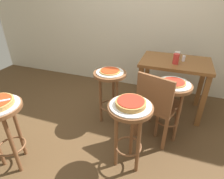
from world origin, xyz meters
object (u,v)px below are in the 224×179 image
Objects in this scene: serving_plate_middle at (131,106)px; stool_leftside at (171,99)px; stool_rear at (110,86)px; condiment_shaker at (184,58)px; stool_middle at (130,123)px; dining_table at (174,71)px; wooden_chair at (157,104)px; pizza_rear at (110,71)px; pizza_leftside at (174,82)px; serving_plate_leftside at (174,84)px; serving_plate_rear at (110,72)px; cup_far_edge at (177,55)px; stool_foreground at (3,123)px; pizza_middle at (131,103)px; cup_near_edge at (176,59)px.

serving_plate_middle is 0.67m from stool_leftside.
stool_rear is 1.03m from condiment_shaker.
stool_middle is 0.19m from serving_plate_middle.
stool_leftside is at bearing -88.26° from dining_table.
dining_table is 0.70m from wooden_chair.
pizza_rear reaches higher than serving_plate_middle.
serving_plate_middle is 5.06× the size of condiment_shaker.
stool_middle is at bearing -119.89° from pizza_leftside.
serving_plate_leftside is 1.42× the size of pizza_rear.
serving_plate_middle is 0.51× the size of stool_rear.
stool_leftside is 0.20m from pizza_leftside.
stool_middle is at bearing -104.69° from dining_table.
pizza_leftside is (-0.00, -0.00, 0.20)m from stool_leftside.
condiment_shaker is (0.39, 1.18, 0.08)m from serving_plate_middle.
dining_table is 1.05× the size of wooden_chair.
serving_plate_rear is at bearing 176.11° from serving_plate_leftside.
stool_middle is 1.32m from cup_far_edge.
condiment_shaker is at bearing 71.51° from stool_middle.
condiment_shaker is (0.09, 0.02, 0.18)m from dining_table.
wooden_chair is (0.61, -0.12, -0.06)m from stool_rear.
stool_foreground is 1.22m from serving_plate_rear.
wooden_chair reaches higher than pizza_rear.
pizza_middle is at bearing 180.00° from stool_middle.
stool_rear is at bearing 168.61° from wooden_chair.
condiment_shaker reaches higher than pizza_rear.
stool_rear is 0.89m from cup_near_edge.
stool_foreground is 1.00× the size of stool_leftside.
dining_table is (0.72, 0.55, 0.09)m from stool_rear.
serving_plate_leftside is at bearing -87.56° from cup_near_edge.
stool_middle is 2.86× the size of pizza_leftside.
pizza_middle is (-0.00, 0.00, 0.22)m from stool_middle.
cup_far_edge reaches higher than pizza_middle.
wooden_chair reaches higher than serving_plate_rear.
condiment_shaker reaches higher than serving_plate_rear.
pizza_rear is (0.67, 1.00, 0.20)m from stool_foreground.
serving_plate_leftside is 0.39× the size of dining_table.
pizza_rear is at bearing 168.61° from wooden_chair.
pizza_middle is 2.88× the size of cup_far_edge.
pizza_middle is 2.05× the size of cup_near_edge.
dining_table reaches higher than serving_plate_leftside.
serving_plate_leftside is 0.02m from pizza_leftside.
pizza_middle is 1.29m from cup_far_edge.
stool_middle is 1.12m from cup_near_edge.
cup_near_edge reaches higher than wooden_chair.
stool_foreground is 2.17m from condiment_shaker.
pizza_middle reaches higher than dining_table.
dining_table is 0.21m from cup_far_edge.
serving_plate_rear is 4.55× the size of condiment_shaker.
stool_leftside is 5.50× the size of cup_near_edge.
dining_table reaches higher than serving_plate_middle.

